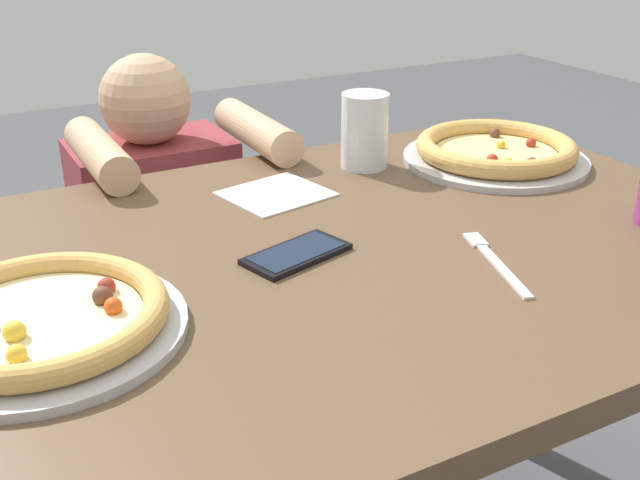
% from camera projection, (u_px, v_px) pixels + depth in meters
% --- Properties ---
extents(dining_table, '(1.29, 0.88, 0.75)m').
position_uv_depth(dining_table, '(344.00, 311.00, 1.14)').
color(dining_table, brown).
rests_on(dining_table, ground).
extents(pizza_near, '(0.33, 0.33, 0.04)m').
position_uv_depth(pizza_near, '(42.00, 320.00, 0.87)').
color(pizza_near, '#B7B7BC').
rests_on(pizza_near, dining_table).
extents(pizza_far, '(0.34, 0.34, 0.05)m').
position_uv_depth(pizza_far, '(496.00, 151.00, 1.42)').
color(pizza_far, '#B7B7BC').
rests_on(pizza_far, dining_table).
extents(water_cup_clear, '(0.09, 0.09, 0.14)m').
position_uv_depth(water_cup_clear, '(365.00, 130.00, 1.38)').
color(water_cup_clear, silver).
rests_on(water_cup_clear, dining_table).
extents(paper_napkin, '(0.19, 0.17, 0.00)m').
position_uv_depth(paper_napkin, '(274.00, 194.00, 1.28)').
color(paper_napkin, white).
rests_on(paper_napkin, dining_table).
extents(fork, '(0.08, 0.20, 0.00)m').
position_uv_depth(fork, '(494.00, 260.00, 1.05)').
color(fork, silver).
rests_on(fork, dining_table).
extents(cell_phone, '(0.16, 0.11, 0.01)m').
position_uv_depth(cell_phone, '(297.00, 254.00, 1.06)').
color(cell_phone, black).
rests_on(cell_phone, dining_table).
extents(diner_seated, '(0.38, 0.51, 0.91)m').
position_uv_depth(diner_seated, '(162.00, 265.00, 1.76)').
color(diner_seated, '#333847').
rests_on(diner_seated, ground).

